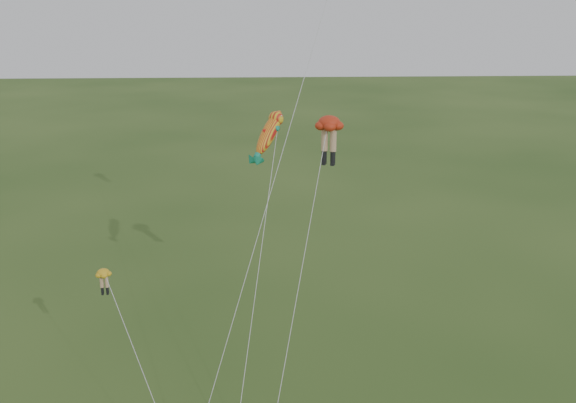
{
  "coord_description": "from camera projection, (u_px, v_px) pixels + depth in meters",
  "views": [
    {
      "loc": [
        0.86,
        -26.43,
        21.53
      ],
      "look_at": [
        2.28,
        6.0,
        11.01
      ],
      "focal_mm": 40.0,
      "sensor_mm": 36.0,
      "label": 1
    }
  ],
  "objects": [
    {
      "name": "legs_kite_yellow",
      "position": [
        110.0,
        290.0,
        31.59
      ],
      "size": [
        5.59,
        8.1,
        8.54
      ],
      "rotation": [
        0.0,
        0.0,
        0.06
      ],
      "color": "gold",
      "rests_on": "ground"
    },
    {
      "name": "legs_kite_red_mid",
      "position": [
        328.0,
        130.0,
        34.68
      ],
      "size": [
        4.93,
        11.16,
        15.3
      ],
      "rotation": [
        0.0,
        0.0,
        -0.35
      ],
      "color": "#B12912",
      "rests_on": "ground"
    },
    {
      "name": "fish_kite",
      "position": [
        269.0,
        134.0,
        35.8
      ],
      "size": [
        3.3,
        10.6,
        15.55
      ],
      "rotation": [
        0.83,
        0.0,
        -0.7
      ],
      "color": "gold",
      "rests_on": "ground"
    }
  ]
}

